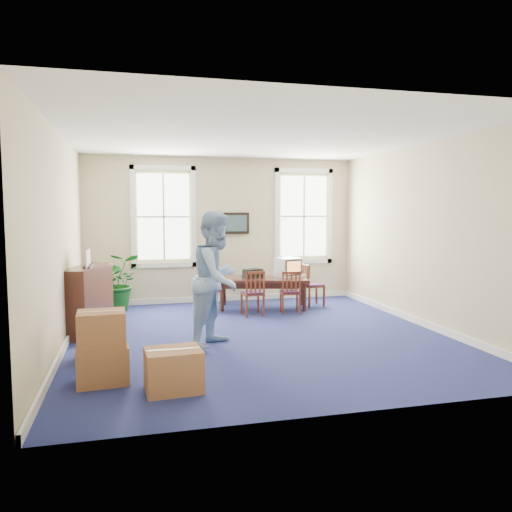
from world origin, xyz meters
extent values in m
plane|color=navy|center=(0.00, 0.00, 0.00)|extent=(6.50, 6.50, 0.00)
plane|color=white|center=(0.00, 0.00, 3.20)|extent=(6.50, 6.50, 0.00)
plane|color=beige|center=(0.00, 3.25, 1.60)|extent=(6.50, 0.00, 6.50)
plane|color=beige|center=(0.00, -3.25, 1.60)|extent=(6.50, 0.00, 6.50)
plane|color=beige|center=(-3.00, 0.00, 1.60)|extent=(0.00, 6.50, 6.50)
plane|color=beige|center=(3.00, 0.00, 1.60)|extent=(0.00, 6.50, 6.50)
cube|color=white|center=(0.00, 3.22, 0.06)|extent=(6.00, 0.04, 0.12)
cube|color=white|center=(-2.97, 0.00, 0.06)|extent=(0.04, 6.50, 0.12)
cube|color=white|center=(2.97, 0.00, 0.06)|extent=(0.04, 6.50, 0.12)
cube|color=white|center=(1.46, 2.21, 0.66)|extent=(0.23, 0.25, 0.05)
cube|color=black|center=(0.44, 2.25, 0.73)|extent=(0.43, 0.34, 0.19)
imported|color=#8FB3E4|center=(-0.75, -0.36, 1.01)|extent=(1.21, 1.25, 2.02)
cube|color=#401F17|center=(-2.72, 0.95, 0.56)|extent=(0.77, 1.48, 1.12)
imported|color=#104813|center=(-2.29, 2.66, 0.59)|extent=(1.06, 0.93, 1.18)
camera|label=1|loc=(-1.99, -7.73, 2.04)|focal=35.00mm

